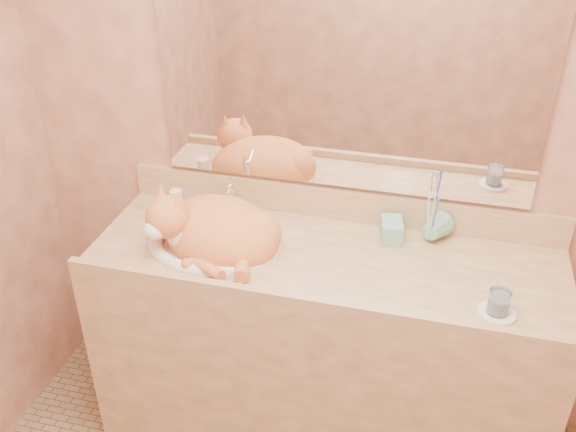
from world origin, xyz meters
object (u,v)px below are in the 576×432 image
(soap_dispenser, at_px, (394,227))
(vanity_counter, at_px, (321,351))
(sink_basin, at_px, (213,227))
(cat, at_px, (213,228))
(water_glass, at_px, (499,302))
(toothbrush_cup, at_px, (429,234))

(soap_dispenser, bearing_deg, vanity_counter, -162.30)
(sink_basin, bearing_deg, cat, -81.34)
(vanity_counter, height_order, water_glass, water_glass)
(soap_dispenser, bearing_deg, sink_basin, -178.50)
(vanity_counter, xyz_separation_m, cat, (-0.38, -0.03, 0.50))
(sink_basin, xyz_separation_m, soap_dispenser, (0.60, 0.14, 0.01))
(toothbrush_cup, distance_m, water_glass, 0.40)
(vanity_counter, relative_size, sink_basin, 3.50)
(vanity_counter, distance_m, soap_dispenser, 0.56)
(sink_basin, height_order, cat, cat)
(sink_basin, bearing_deg, toothbrush_cup, 18.30)
(sink_basin, xyz_separation_m, cat, (0.00, -0.01, 0.00))
(soap_dispenser, relative_size, toothbrush_cup, 1.65)
(cat, xyz_separation_m, water_glass, (0.94, -0.13, -0.03))
(sink_basin, distance_m, toothbrush_cup, 0.74)
(toothbrush_cup, relative_size, water_glass, 1.30)
(vanity_counter, bearing_deg, sink_basin, -177.03)
(toothbrush_cup, bearing_deg, soap_dispenser, -159.01)
(vanity_counter, distance_m, sink_basin, 0.63)
(vanity_counter, relative_size, soap_dispenser, 9.95)
(toothbrush_cup, bearing_deg, water_glass, -55.57)
(sink_basin, height_order, soap_dispenser, soap_dispenser)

